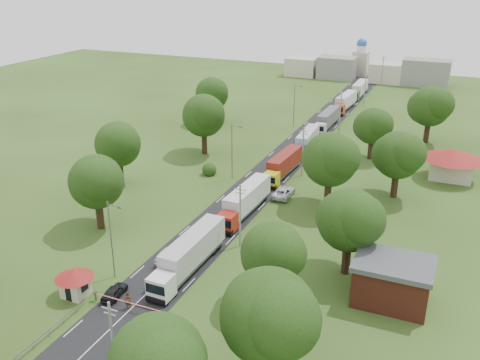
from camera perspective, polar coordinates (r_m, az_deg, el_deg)
The scene contains 44 objects.
ground at distance 80.16m, azimuth -1.62°, elevation -4.06°, with size 260.00×260.00×0.00m, color #314416.
road at distance 97.12m, azimuth 3.32°, elevation 0.72°, with size 8.00×200.00×0.04m, color black.
boom_barrier at distance 61.75m, azimuth -12.82°, elevation -12.43°, with size 9.22×0.35×1.18m.
guard_booth at distance 64.29m, azimuth -17.23°, elevation -10.07°, with size 4.40×4.40×3.45m.
guard_rail at distance 58.45m, azimuth -21.70°, elevation -16.94°, with size 0.10×17.00×1.70m, color slate, non-canonical shape.
info_sign at distance 108.26m, azimuth 8.70°, elevation 4.46°, with size 0.12×3.10×4.10m.
pole_0 at distance 49.73m, azimuth -13.39°, elevation -16.65°, with size 1.60×0.24×9.00m.
pole_1 at distance 70.34m, azimuth 0.02°, elevation -3.73°, with size 1.60×0.24×9.00m.
pole_2 at distance 94.82m, azimuth 6.72°, elevation 3.08°, with size 1.60×0.24×9.00m.
pole_3 at distance 120.83m, azimuth 10.63°, elevation 7.02°, with size 1.60×0.24×9.00m.
pole_4 at distance 147.58m, azimuth 13.18°, elevation 9.53°, with size 1.60×0.24×9.00m.
pole_5 at distance 174.72m, azimuth 14.96°, elevation 11.26°, with size 1.60×0.24×9.00m.
lamp_0 at distance 64.89m, azimuth -13.51°, elevation -5.88°, with size 2.03×0.22×10.00m.
lamp_1 at distance 92.73m, azimuth -0.78°, elevation 3.36°, with size 2.03×0.22×10.00m.
lamp_2 at distance 124.25m, azimuth 5.86°, elevation 8.11°, with size 2.03×0.22×10.00m.
tree_1 at distance 46.48m, azimuth 3.16°, elevation -14.17°, with size 9.60×9.60×12.05m.
tree_2 at distance 57.76m, azimuth 3.54°, elevation -7.77°, with size 8.00×8.00×10.10m.
tree_3 at distance 64.71m, azimuth 11.62°, elevation -4.13°, with size 8.80×8.80×11.07m.
tree_4 at distance 82.09m, azimuth 9.60°, elevation 2.22°, with size 9.60×9.60×12.05m.
tree_5 at distance 88.36m, azimuth 16.52°, elevation 2.61°, with size 8.80×8.80×11.07m.
tree_6 at distance 105.50m, azimuth 13.99°, elevation 5.63°, with size 8.00×8.00×10.10m.
tree_7 at distance 118.76m, azimuth 19.64°, elevation 7.43°, with size 9.60×9.60×12.05m.
tree_10 at distance 76.95m, azimuth -15.02°, elevation -0.12°, with size 8.80×8.80×11.07m.
tree_11 at distance 92.15m, azimuth -12.85°, elevation 3.77°, with size 8.80×8.80×11.07m.
tree_12 at distance 105.26m, azimuth -3.86°, elevation 6.91°, with size 9.60×9.60×12.05m.
tree_13 at distance 126.23m, azimuth -2.99°, elevation 9.20°, with size 8.80×8.80×11.07m.
house_brick at distance 62.58m, azimuth 15.92°, elevation -10.34°, with size 8.60×6.60×5.20m.
house_cream at distance 100.32m, azimuth 21.74°, elevation 2.06°, with size 10.08×10.08×5.80m.
distant_town at distance 180.53m, azimuth 13.65°, elevation 11.32°, with size 52.00×8.00×8.00m.
church at distance 188.79m, azimuth 12.74°, elevation 12.44°, with size 5.00×5.00×12.30m.
truck_0 at distance 66.37m, azimuth -5.43°, elevation -7.86°, with size 2.84×15.60×4.32m.
truck_1 at distance 80.35m, azimuth 0.52°, elevation -2.26°, with size 3.03×14.95×4.13m.
truck_2 at distance 95.47m, azimuth 4.61°, elevation 1.63°, with size 3.03×14.07×3.89m.
truck_3 at distance 109.40m, azimuth 7.07°, elevation 4.19°, with size 2.86×13.76×3.80m.
truck_4 at distance 125.24m, azimuth 9.28°, elevation 6.38°, with size 2.61×13.88×3.84m.
truck_5 at distance 142.32m, azimuth 11.16°, elevation 8.17°, with size 3.22×14.32×3.95m.
truck_6 at distance 157.73m, azimuth 12.60°, elevation 9.41°, with size 2.55×14.36×3.98m.
car_lane_front at distance 63.70m, azimuth -13.24°, elevation -11.51°, with size 1.62×4.04×1.38m, color black.
car_lane_mid at distance 69.36m, azimuth -7.37°, elevation -7.93°, with size 1.75×5.01×1.65m, color gray.
car_lane_rear at distance 73.87m, azimuth -4.94°, elevation -5.88°, with size 2.16×5.31×1.54m, color black.
car_verge_near at distance 87.20m, azimuth 4.66°, elevation -1.31°, with size 2.66×5.78×1.61m, color silver.
car_verge_far at distance 102.63m, azimuth 9.24°, elevation 2.16°, with size 1.97×4.91×1.67m, color #515358.
pedestrian_near at distance 61.32m, azimuth -11.84°, elevation -12.56°, with size 0.68×0.45×1.87m, color gray.
pedestrian_booth at distance 64.35m, azimuth -16.84°, elevation -11.46°, with size 0.75×0.59×1.55m, color gray.
Camera 1 is at (30.48, -65.19, 35.31)m, focal length 40.00 mm.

